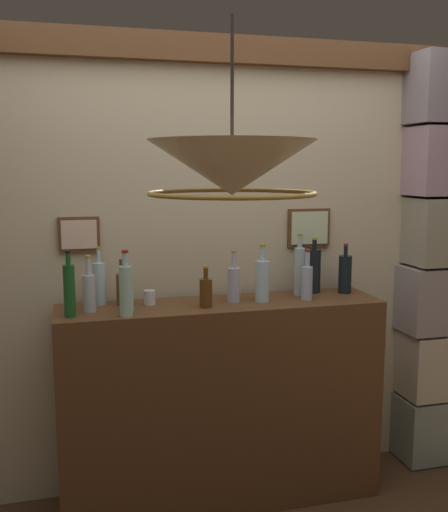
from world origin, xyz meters
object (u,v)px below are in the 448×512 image
at_px(liquor_bottle_vodka, 234,283).
at_px(liquor_bottle_vermouth, 345,274).
at_px(liquor_bottle_brandy, 122,288).
at_px(liquor_bottle_rum, 299,270).
at_px(liquor_bottle_gin, 314,270).
at_px(liquor_bottle_tequila, 206,292).
at_px(liquor_bottle_amaro, 69,289).
at_px(liquor_bottle_bourbon, 262,280).
at_px(liquor_bottle_port, 99,283).
at_px(glass_tumbler_highball, 127,301).
at_px(liquor_bottle_whiskey, 126,289).
at_px(liquor_bottle_scotch, 307,281).
at_px(liquor_bottle_rye, 89,291).
at_px(pendant_lamp, 232,170).
at_px(glass_tumbler_rocks, 150,297).

height_order(liquor_bottle_vodka, liquor_bottle_vermouth, liquor_bottle_vermouth).
height_order(liquor_bottle_brandy, liquor_bottle_vodka, liquor_bottle_vodka).
distance_m(liquor_bottle_brandy, liquor_bottle_rum, 0.95).
xyz_separation_m(liquor_bottle_gin, liquor_bottle_vermouth, (0.16, -0.05, -0.02)).
xyz_separation_m(liquor_bottle_tequila, liquor_bottle_amaro, (-0.65, -0.02, 0.05)).
height_order(liquor_bottle_bourbon, liquor_bottle_port, liquor_bottle_bourbon).
bearing_deg(glass_tumbler_highball, liquor_bottle_whiskey, -97.21).
bearing_deg(liquor_bottle_scotch, liquor_bottle_gin, 55.48).
bearing_deg(liquor_bottle_gin, liquor_bottle_amaro, -171.10).
distance_m(liquor_bottle_whiskey, liquor_bottle_amaro, 0.26).
xyz_separation_m(liquor_bottle_gin, liquor_bottle_rye, (-1.21, -0.13, -0.03)).
bearing_deg(glass_tumbler_highball, liquor_bottle_vermouth, 4.21).
relative_size(liquor_bottle_port, liquor_bottle_whiskey, 0.95).
xyz_separation_m(liquor_bottle_brandy, glass_tumbler_highball, (0.01, -0.11, -0.04)).
distance_m(liquor_bottle_bourbon, liquor_bottle_whiskey, 0.71).
distance_m(liquor_bottle_rum, glass_tumbler_highball, 0.94).
bearing_deg(liquor_bottle_bourbon, liquor_bottle_tequila, -171.34).
bearing_deg(liquor_bottle_port, pendant_lamp, -66.94).
relative_size(liquor_bottle_gin, liquor_bottle_port, 1.04).
height_order(liquor_bottle_vodka, liquor_bottle_amaro, liquor_bottle_amaro).
relative_size(liquor_bottle_whiskey, glass_tumbler_rocks, 4.25).
xyz_separation_m(liquor_bottle_rum, glass_tumbler_rocks, (-0.81, -0.02, -0.10)).
height_order(liquor_bottle_bourbon, liquor_bottle_vodka, liquor_bottle_bourbon).
height_order(liquor_bottle_gin, liquor_bottle_port, liquor_bottle_gin).
height_order(liquor_bottle_whiskey, liquor_bottle_scotch, liquor_bottle_whiskey).
xyz_separation_m(liquor_bottle_brandy, liquor_bottle_rye, (-0.16, -0.10, 0.01)).
distance_m(liquor_bottle_whiskey, liquor_bottle_rye, 0.21).
height_order(liquor_bottle_whiskey, liquor_bottle_amaro, same).
height_order(liquor_bottle_tequila, liquor_bottle_whiskey, liquor_bottle_whiskey).
relative_size(liquor_bottle_bourbon, liquor_bottle_amaro, 0.96).
height_order(liquor_bottle_rum, pendant_lamp, pendant_lamp).
relative_size(liquor_bottle_port, liquor_bottle_vodka, 1.10).
xyz_separation_m(liquor_bottle_bourbon, liquor_bottle_port, (-0.81, 0.14, -0.00)).
relative_size(liquor_bottle_port, liquor_bottle_vermouth, 1.07).
height_order(liquor_bottle_amaro, glass_tumbler_rocks, liquor_bottle_amaro).
distance_m(liquor_bottle_bourbon, liquor_bottle_vermouth, 0.51).
relative_size(liquor_bottle_bourbon, glass_tumbler_highball, 3.26).
bearing_deg(liquor_bottle_scotch, liquor_bottle_vermouth, 19.75).
relative_size(glass_tumbler_highball, pendant_lamp, 0.15).
bearing_deg(liquor_bottle_whiskey, liquor_bottle_scotch, 6.59).
relative_size(liquor_bottle_vermouth, glass_tumbler_highball, 2.99).
relative_size(liquor_bottle_brandy, liquor_bottle_port, 0.79).
bearing_deg(liquor_bottle_scotch, liquor_bottle_rye, 178.89).
height_order(liquor_bottle_vermouth, glass_tumbler_highball, liquor_bottle_vermouth).
bearing_deg(liquor_bottle_tequila, liquor_bottle_amaro, -178.07).
xyz_separation_m(liquor_bottle_tequila, liquor_bottle_rye, (-0.56, 0.05, 0.02)).
bearing_deg(liquor_bottle_scotch, glass_tumbler_highball, 179.60).
relative_size(liquor_bottle_scotch, pendant_lamp, 0.44).
bearing_deg(glass_tumbler_rocks, liquor_bottle_vodka, -6.09).
distance_m(liquor_bottle_gin, liquor_bottle_rye, 1.22).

